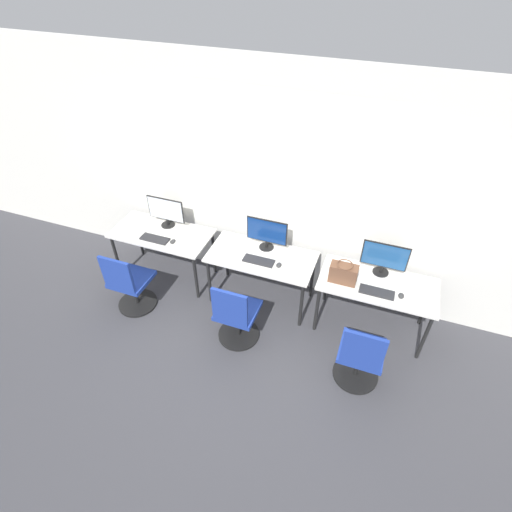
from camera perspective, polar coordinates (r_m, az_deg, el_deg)
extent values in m
plane|color=#3D3D42|center=(4.99, -0.50, -8.40)|extent=(20.00, 20.00, 0.00)
cube|color=silver|center=(4.66, 2.71, 9.86)|extent=(12.00, 0.05, 2.80)
cube|color=silver|center=(5.23, -13.35, 3.17)|extent=(1.27, 0.63, 0.02)
cylinder|color=black|center=(5.59, -19.30, -0.10)|extent=(0.04, 0.04, 0.68)
cylinder|color=black|center=(5.03, -8.58, -3.07)|extent=(0.04, 0.04, 0.68)
cylinder|color=black|center=(5.90, -16.40, 2.99)|extent=(0.04, 0.04, 0.68)
cylinder|color=black|center=(5.37, -6.05, 0.51)|extent=(0.04, 0.04, 0.68)
cylinder|color=black|center=(5.34, -12.44, 4.38)|extent=(0.18, 0.18, 0.01)
cylinder|color=black|center=(5.31, -12.51, 4.81)|extent=(0.04, 0.04, 0.09)
cube|color=black|center=(5.21, -12.77, 6.53)|extent=(0.50, 0.01, 0.31)
cube|color=silver|center=(5.20, -12.82, 6.48)|extent=(0.47, 0.01, 0.29)
cube|color=#262628|center=(5.12, -14.25, 2.40)|extent=(0.37, 0.14, 0.02)
ellipsoid|color=#333333|center=(5.02, -11.81, 2.06)|extent=(0.06, 0.09, 0.03)
cylinder|color=black|center=(5.32, -16.50, -6.44)|extent=(0.48, 0.48, 0.03)
cylinder|color=black|center=(5.19, -16.91, -4.89)|extent=(0.04, 0.04, 0.37)
cube|color=navy|center=(5.05, -17.36, -3.18)|extent=(0.44, 0.44, 0.05)
cube|color=navy|center=(4.78, -19.24, -2.56)|extent=(0.40, 0.04, 0.44)
cube|color=silver|center=(4.72, 0.79, -0.14)|extent=(1.27, 0.63, 0.02)
cylinder|color=black|center=(4.96, -6.68, -3.59)|extent=(0.04, 0.04, 0.68)
cylinder|color=black|center=(4.67, 6.48, -7.01)|extent=(0.04, 0.04, 0.68)
cylinder|color=black|center=(5.31, -4.24, 0.08)|extent=(0.04, 0.04, 0.68)
cylinder|color=black|center=(5.04, 8.06, -2.87)|extent=(0.04, 0.04, 0.68)
cylinder|color=black|center=(4.84, 1.51, 1.30)|extent=(0.18, 0.18, 0.01)
cylinder|color=black|center=(4.81, 1.51, 1.76)|extent=(0.04, 0.04, 0.09)
cube|color=black|center=(4.70, 1.57, 3.60)|extent=(0.50, 0.01, 0.31)
cube|color=navy|center=(4.70, 1.54, 3.54)|extent=(0.47, 0.01, 0.29)
cube|color=#262628|center=(4.64, 0.38, -0.67)|extent=(0.37, 0.14, 0.02)
ellipsoid|color=#333333|center=(4.58, 3.29, -1.29)|extent=(0.06, 0.09, 0.03)
cylinder|color=black|center=(4.78, -2.47, -11.09)|extent=(0.48, 0.48, 0.03)
cylinder|color=black|center=(4.63, -2.54, -9.51)|extent=(0.04, 0.04, 0.37)
cube|color=navy|center=(4.47, -2.62, -7.74)|extent=(0.44, 0.44, 0.05)
cube|color=navy|center=(4.16, -3.78, -7.38)|extent=(0.40, 0.04, 0.44)
cube|color=silver|center=(4.57, 17.04, -3.91)|extent=(1.27, 0.63, 0.02)
cylinder|color=black|center=(4.65, 8.70, -7.55)|extent=(0.04, 0.04, 0.68)
cylinder|color=black|center=(4.69, 22.93, -10.70)|extent=(0.04, 0.04, 0.68)
cylinder|color=black|center=(5.02, 10.11, -3.35)|extent=(0.04, 0.04, 0.68)
cylinder|color=black|center=(5.06, 23.16, -6.28)|extent=(0.04, 0.04, 0.68)
cylinder|color=black|center=(4.71, 17.36, -2.20)|extent=(0.18, 0.18, 0.01)
cylinder|color=black|center=(4.68, 17.48, -1.75)|extent=(0.04, 0.04, 0.09)
cube|color=black|center=(4.56, 17.94, 0.05)|extent=(0.50, 0.01, 0.31)
cube|color=navy|center=(4.56, 17.93, -0.01)|extent=(0.47, 0.01, 0.29)
cube|color=#262628|center=(4.45, 16.86, -4.94)|extent=(0.37, 0.14, 0.02)
ellipsoid|color=#333333|center=(4.48, 20.03, -5.35)|extent=(0.06, 0.09, 0.03)
cylinder|color=black|center=(4.58, 13.98, -16.05)|extent=(0.48, 0.48, 0.03)
cylinder|color=black|center=(4.42, 14.40, -14.57)|extent=(0.04, 0.04, 0.37)
cube|color=navy|center=(4.25, 14.86, -12.89)|extent=(0.44, 0.44, 0.05)
cube|color=navy|center=(3.93, 15.01, -12.95)|extent=(0.40, 0.04, 0.44)
cube|color=brown|center=(4.42, 12.37, -2.46)|extent=(0.30, 0.14, 0.22)
torus|color=brown|center=(4.34, 12.60, -1.19)|extent=(0.18, 0.18, 0.01)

